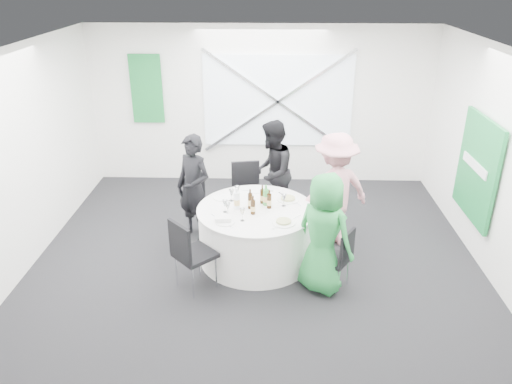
{
  "coord_description": "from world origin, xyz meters",
  "views": [
    {
      "loc": [
        0.18,
        -5.66,
        3.67
      ],
      "look_at": [
        0.0,
        0.2,
        1.0
      ],
      "focal_mm": 35.0,
      "sensor_mm": 36.0,
      "label": 1
    }
  ],
  "objects_px": {
    "banquet_table": "(256,234)",
    "chair_back_right": "(321,209)",
    "chair_front_left": "(189,250)",
    "person_woman_pink": "(334,191)",
    "person_woman_green": "(324,234)",
    "person_man_back": "(272,172)",
    "chair_front_right": "(339,255)",
    "green_water_bottle": "(266,197)",
    "chair_back_left": "(200,200)",
    "chair_back": "(247,189)",
    "clear_water_bottle": "(237,201)",
    "person_man_back_left": "(194,188)"
  },
  "relations": [
    {
      "from": "banquet_table",
      "to": "chair_back_right",
      "type": "xyz_separation_m",
      "value": [
        0.92,
        0.6,
        0.1
      ]
    },
    {
      "from": "chair_front_left",
      "to": "person_woman_pink",
      "type": "bearing_deg",
      "value": -100.69
    },
    {
      "from": "person_woman_pink",
      "to": "person_woman_green",
      "type": "distance_m",
      "value": 1.14
    },
    {
      "from": "person_man_back",
      "to": "banquet_table",
      "type": "bearing_deg",
      "value": 0.0
    },
    {
      "from": "chair_front_right",
      "to": "green_water_bottle",
      "type": "xyz_separation_m",
      "value": [
        -0.9,
        0.77,
        0.4
      ]
    },
    {
      "from": "chair_back_left",
      "to": "chair_back",
      "type": "bearing_deg",
      "value": -26.67
    },
    {
      "from": "chair_back_right",
      "to": "person_man_back",
      "type": "distance_m",
      "value": 0.96
    },
    {
      "from": "person_man_back",
      "to": "clear_water_bottle",
      "type": "distance_m",
      "value": 1.25
    },
    {
      "from": "chair_back_right",
      "to": "green_water_bottle",
      "type": "bearing_deg",
      "value": -91.63
    },
    {
      "from": "chair_back",
      "to": "chair_front_right",
      "type": "xyz_separation_m",
      "value": [
        1.2,
        -1.68,
        -0.1
      ]
    },
    {
      "from": "green_water_bottle",
      "to": "person_man_back_left",
      "type": "bearing_deg",
      "value": 155.67
    },
    {
      "from": "chair_back",
      "to": "clear_water_bottle",
      "type": "xyz_separation_m",
      "value": [
        -0.08,
        -1.03,
        0.3
      ]
    },
    {
      "from": "person_woman_green",
      "to": "green_water_bottle",
      "type": "height_order",
      "value": "person_woman_green"
    },
    {
      "from": "person_man_back_left",
      "to": "person_woman_pink",
      "type": "height_order",
      "value": "person_woman_pink"
    },
    {
      "from": "chair_back",
      "to": "chair_front_right",
      "type": "relative_size",
      "value": 1.2
    },
    {
      "from": "chair_back_right",
      "to": "green_water_bottle",
      "type": "distance_m",
      "value": 1.01
    },
    {
      "from": "chair_back_right",
      "to": "banquet_table",
      "type": "bearing_deg",
      "value": -90.0
    },
    {
      "from": "chair_back_right",
      "to": "chair_front_right",
      "type": "height_order",
      "value": "chair_back_right"
    },
    {
      "from": "banquet_table",
      "to": "person_woman_green",
      "type": "height_order",
      "value": "person_woman_green"
    },
    {
      "from": "chair_back",
      "to": "person_man_back",
      "type": "xyz_separation_m",
      "value": [
        0.38,
        0.13,
        0.23
      ]
    },
    {
      "from": "chair_back_right",
      "to": "chair_front_left",
      "type": "height_order",
      "value": "chair_front_left"
    },
    {
      "from": "chair_back_left",
      "to": "person_woman_pink",
      "type": "relative_size",
      "value": 0.54
    },
    {
      "from": "person_man_back",
      "to": "person_woman_pink",
      "type": "height_order",
      "value": "person_woman_pink"
    },
    {
      "from": "chair_back_right",
      "to": "chair_back",
      "type": "bearing_deg",
      "value": -144.4
    },
    {
      "from": "chair_back_left",
      "to": "person_man_back",
      "type": "xyz_separation_m",
      "value": [
        1.06,
        0.4,
        0.28
      ]
    },
    {
      "from": "clear_water_bottle",
      "to": "banquet_table",
      "type": "bearing_deg",
      "value": 0.35
    },
    {
      "from": "banquet_table",
      "to": "chair_front_left",
      "type": "height_order",
      "value": "chair_front_left"
    },
    {
      "from": "chair_back_right",
      "to": "person_woman_pink",
      "type": "height_order",
      "value": "person_woman_pink"
    },
    {
      "from": "person_man_back_left",
      "to": "person_woman_green",
      "type": "height_order",
      "value": "person_man_back_left"
    },
    {
      "from": "chair_back_right",
      "to": "clear_water_bottle",
      "type": "height_order",
      "value": "clear_water_bottle"
    },
    {
      "from": "chair_front_left",
      "to": "person_man_back",
      "type": "relative_size",
      "value": 0.59
    },
    {
      "from": "person_woman_pink",
      "to": "green_water_bottle",
      "type": "distance_m",
      "value": 1.01
    },
    {
      "from": "chair_back_left",
      "to": "chair_front_right",
      "type": "xyz_separation_m",
      "value": [
        1.88,
        -1.41,
        -0.05
      ]
    },
    {
      "from": "chair_front_right",
      "to": "person_man_back",
      "type": "bearing_deg",
      "value": -123.01
    },
    {
      "from": "person_man_back",
      "to": "chair_back",
      "type": "bearing_deg",
      "value": -61.02
    },
    {
      "from": "chair_back_left",
      "to": "green_water_bottle",
      "type": "height_order",
      "value": "green_water_bottle"
    },
    {
      "from": "green_water_bottle",
      "to": "clear_water_bottle",
      "type": "xyz_separation_m",
      "value": [
        -0.38,
        -0.12,
        0.0
      ]
    },
    {
      "from": "chair_back_left",
      "to": "clear_water_bottle",
      "type": "bearing_deg",
      "value": -99.99
    },
    {
      "from": "person_man_back_left",
      "to": "banquet_table",
      "type": "bearing_deg",
      "value": 0.0
    },
    {
      "from": "banquet_table",
      "to": "person_man_back",
      "type": "height_order",
      "value": "person_man_back"
    },
    {
      "from": "clear_water_bottle",
      "to": "green_water_bottle",
      "type": "bearing_deg",
      "value": 16.95
    },
    {
      "from": "chair_front_left",
      "to": "person_woman_pink",
      "type": "relative_size",
      "value": 0.58
    },
    {
      "from": "person_man_back",
      "to": "clear_water_bottle",
      "type": "xyz_separation_m",
      "value": [
        -0.46,
        -1.16,
        0.07
      ]
    },
    {
      "from": "chair_front_left",
      "to": "person_man_back",
      "type": "height_order",
      "value": "person_man_back"
    },
    {
      "from": "chair_front_right",
      "to": "chair_back_left",
      "type": "bearing_deg",
      "value": -94.11
    },
    {
      "from": "person_man_back",
      "to": "green_water_bottle",
      "type": "relative_size",
      "value": 5.6
    },
    {
      "from": "chair_back_left",
      "to": "chair_back_right",
      "type": "distance_m",
      "value": 1.78
    },
    {
      "from": "banquet_table",
      "to": "person_woman_pink",
      "type": "height_order",
      "value": "person_woman_pink"
    },
    {
      "from": "banquet_table",
      "to": "chair_front_left",
      "type": "relative_size",
      "value": 1.63
    },
    {
      "from": "chair_back",
      "to": "person_woman_green",
      "type": "xyz_separation_m",
      "value": [
        1.0,
        -1.68,
        0.19
      ]
    }
  ]
}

